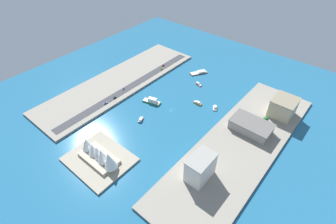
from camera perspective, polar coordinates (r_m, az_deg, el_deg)
name	(u,v)px	position (r m, az deg, el deg)	size (l,w,h in m)	color
ground_plane	(171,110)	(310.07, 0.64, 0.54)	(440.00, 440.00, 0.00)	#23668E
quay_west	(240,145)	(276.34, 15.66, -7.16)	(70.00, 240.00, 2.51)	gray
quay_east	(120,82)	(363.23, -10.73, 6.67)	(70.00, 240.00, 2.51)	gray
peninsula_point	(99,159)	(263.27, -15.02, -10.15)	(61.08, 51.03, 2.00)	#A89E89
road_strip	(130,87)	(348.20, -8.36, 5.62)	(11.40, 228.00, 0.15)	#38383D
yacht_sleek_gray	(215,108)	(315.93, 10.41, 0.94)	(8.78, 10.51, 3.57)	#999EA3
tugboat_red	(198,84)	(354.21, 6.78, 6.17)	(10.62, 5.62, 3.26)	red
water_taxi_orange	(198,103)	(320.10, 6.60, 2.04)	(12.13, 3.97, 3.60)	orange
barge_flat_brown	(199,72)	(380.04, 6.98, 8.74)	(19.84, 25.78, 3.26)	brown
ferry_green_doubledeck	(152,101)	(319.85, -3.60, 2.46)	(24.61, 12.94, 6.84)	#2D8C4C
patrol_launch_navy	(141,120)	(296.16, -6.06, -1.69)	(8.07, 10.83, 3.32)	#1E284C
hotel_broad_white	(200,168)	(231.95, 7.21, -12.20)	(17.62, 27.55, 25.75)	silver
carpark_squat_concrete	(251,126)	(290.28, 18.00, -3.04)	(43.63, 26.38, 11.44)	gray
office_block_beige	(283,107)	(320.70, 24.26, 0.99)	(25.70, 28.78, 21.82)	#C6B793
pickup_red	(163,65)	(390.42, -1.09, 10.34)	(1.81, 5.10, 1.55)	black
taxi_yellow_cab	(161,69)	(381.65, -1.50, 9.56)	(2.07, 4.25, 1.38)	black
sedan_silver	(123,89)	(344.08, -9.94, 5.12)	(2.02, 5.22, 1.55)	black
suv_black	(115,97)	(330.39, -11.77, 3.19)	(2.04, 4.66, 1.62)	black
hatchback_blue	(106,103)	(323.65, -13.73, 1.93)	(1.92, 5.18, 1.51)	black
traffic_light_waterfront	(115,98)	(324.45, -11.79, 3.16)	(0.36, 0.36, 6.50)	black
opera_landmark	(99,154)	(255.47, -15.09, -9.09)	(48.75, 21.67, 20.63)	#BCAD93
park_tree_cluster	(261,119)	(304.98, 20.09, -1.41)	(19.43, 13.44, 7.95)	brown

